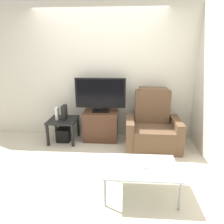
{
  "coord_description": "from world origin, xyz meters",
  "views": [
    {
      "loc": [
        0.5,
        -2.92,
        1.76
      ],
      "look_at": [
        0.27,
        0.5,
        0.7
      ],
      "focal_mm": 32.55,
      "sensor_mm": 36.0,
      "label": 1
    }
  ],
  "objects_px": {
    "tv_stand": "(101,126)",
    "recliner_armchair": "(152,128)",
    "television": "(100,94)",
    "side_table": "(63,123)",
    "subwoofer_box": "(64,135)",
    "game_console": "(64,112)",
    "book_upright": "(57,113)",
    "coffee_table": "(141,168)",
    "cell_phone": "(142,165)"
  },
  "relations": [
    {
      "from": "game_console",
      "to": "recliner_armchair",
      "type": "bearing_deg",
      "value": -4.45
    },
    {
      "from": "subwoofer_box",
      "to": "cell_phone",
      "type": "relative_size",
      "value": 1.74
    },
    {
      "from": "cell_phone",
      "to": "recliner_armchair",
      "type": "bearing_deg",
      "value": 44.67
    },
    {
      "from": "recliner_armchair",
      "to": "side_table",
      "type": "distance_m",
      "value": 1.73
    },
    {
      "from": "tv_stand",
      "to": "recliner_armchair",
      "type": "height_order",
      "value": "recliner_armchair"
    },
    {
      "from": "coffee_table",
      "to": "television",
      "type": "bearing_deg",
      "value": 113.43
    },
    {
      "from": "tv_stand",
      "to": "book_upright",
      "type": "relative_size",
      "value": 2.76
    },
    {
      "from": "side_table",
      "to": "subwoofer_box",
      "type": "height_order",
      "value": "side_table"
    },
    {
      "from": "television",
      "to": "recliner_armchair",
      "type": "bearing_deg",
      "value": -14.19
    },
    {
      "from": "subwoofer_box",
      "to": "television",
      "type": "bearing_deg",
      "value": 10.08
    },
    {
      "from": "side_table",
      "to": "subwoofer_box",
      "type": "relative_size",
      "value": 2.07
    },
    {
      "from": "book_upright",
      "to": "game_console",
      "type": "relative_size",
      "value": 0.87
    },
    {
      "from": "recliner_armchair",
      "to": "coffee_table",
      "type": "distance_m",
      "value": 1.38
    },
    {
      "from": "tv_stand",
      "to": "side_table",
      "type": "height_order",
      "value": "tv_stand"
    },
    {
      "from": "game_console",
      "to": "book_upright",
      "type": "bearing_deg",
      "value": -167.47
    },
    {
      "from": "side_table",
      "to": "subwoofer_box",
      "type": "bearing_deg",
      "value": -63.43
    },
    {
      "from": "recliner_armchair",
      "to": "side_table",
      "type": "relative_size",
      "value": 2.0
    },
    {
      "from": "game_console",
      "to": "cell_phone",
      "type": "distance_m",
      "value": 2.04
    },
    {
      "from": "subwoofer_box",
      "to": "coffee_table",
      "type": "relative_size",
      "value": 0.29
    },
    {
      "from": "subwoofer_box",
      "to": "coffee_table",
      "type": "height_order",
      "value": "coffee_table"
    },
    {
      "from": "tv_stand",
      "to": "recliner_armchair",
      "type": "xyz_separation_m",
      "value": [
        0.99,
        -0.23,
        0.08
      ]
    },
    {
      "from": "coffee_table",
      "to": "subwoofer_box",
      "type": "bearing_deg",
      "value": 134.14
    },
    {
      "from": "side_table",
      "to": "game_console",
      "type": "bearing_deg",
      "value": 15.95
    },
    {
      "from": "side_table",
      "to": "game_console",
      "type": "relative_size",
      "value": 1.98
    },
    {
      "from": "game_console",
      "to": "coffee_table",
      "type": "xyz_separation_m",
      "value": [
        1.39,
        -1.47,
        -0.23
      ]
    },
    {
      "from": "television",
      "to": "subwoofer_box",
      "type": "height_order",
      "value": "television"
    },
    {
      "from": "book_upright",
      "to": "game_console",
      "type": "xyz_separation_m",
      "value": [
        0.14,
        0.03,
        0.02
      ]
    },
    {
      "from": "book_upright",
      "to": "cell_phone",
      "type": "bearing_deg",
      "value": -43.16
    },
    {
      "from": "recliner_armchair",
      "to": "subwoofer_box",
      "type": "xyz_separation_m",
      "value": [
        -1.72,
        0.12,
        -0.24
      ]
    },
    {
      "from": "side_table",
      "to": "coffee_table",
      "type": "relative_size",
      "value": 0.6
    },
    {
      "from": "book_upright",
      "to": "television",
      "type": "bearing_deg",
      "value": 10.23
    },
    {
      "from": "subwoofer_box",
      "to": "game_console",
      "type": "relative_size",
      "value": 0.95
    },
    {
      "from": "recliner_armchair",
      "to": "coffee_table",
      "type": "bearing_deg",
      "value": -102.56
    },
    {
      "from": "recliner_armchair",
      "to": "game_console",
      "type": "distance_m",
      "value": 1.71
    },
    {
      "from": "side_table",
      "to": "book_upright",
      "type": "bearing_deg",
      "value": -168.69
    },
    {
      "from": "side_table",
      "to": "recliner_armchair",
      "type": "bearing_deg",
      "value": -4.03
    },
    {
      "from": "recliner_armchair",
      "to": "side_table",
      "type": "bearing_deg",
      "value": 176.12
    },
    {
      "from": "television",
      "to": "game_console",
      "type": "xyz_separation_m",
      "value": [
        -0.69,
        -0.12,
        -0.34
      ]
    },
    {
      "from": "side_table",
      "to": "coffee_table",
      "type": "bearing_deg",
      "value": -45.86
    },
    {
      "from": "television",
      "to": "coffee_table",
      "type": "distance_m",
      "value": 1.83
    },
    {
      "from": "television",
      "to": "subwoofer_box",
      "type": "relative_size",
      "value": 3.72
    },
    {
      "from": "subwoofer_box",
      "to": "cell_phone",
      "type": "xyz_separation_m",
      "value": [
        1.43,
        -1.46,
        0.26
      ]
    },
    {
      "from": "coffee_table",
      "to": "side_table",
      "type": "bearing_deg",
      "value": 134.14
    },
    {
      "from": "side_table",
      "to": "book_upright",
      "type": "height_order",
      "value": "book_upright"
    },
    {
      "from": "television",
      "to": "recliner_armchair",
      "type": "relative_size",
      "value": 0.9
    },
    {
      "from": "subwoofer_box",
      "to": "game_console",
      "type": "xyz_separation_m",
      "value": [
        0.04,
        0.01,
        0.46
      ]
    },
    {
      "from": "tv_stand",
      "to": "game_console",
      "type": "height_order",
      "value": "game_console"
    },
    {
      "from": "tv_stand",
      "to": "side_table",
      "type": "relative_size",
      "value": 1.22
    },
    {
      "from": "book_upright",
      "to": "subwoofer_box",
      "type": "bearing_deg",
      "value": 11.31
    },
    {
      "from": "tv_stand",
      "to": "television",
      "type": "relative_size",
      "value": 0.68
    }
  ]
}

